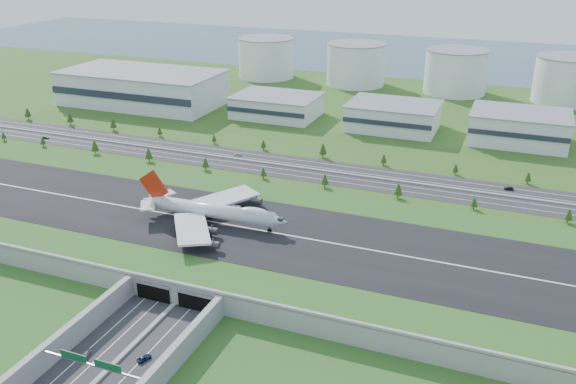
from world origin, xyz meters
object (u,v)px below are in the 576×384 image
(boeing_747, at_px, (213,211))
(car_4, at_px, (46,137))
(fuel_tank_a, at_px, (266,58))
(car_0, at_px, (86,354))
(car_2, at_px, (144,358))
(car_7, at_px, (237,154))
(car_5, at_px, (509,188))

(boeing_747, bearing_deg, car_4, 150.42)
(boeing_747, bearing_deg, fuel_tank_a, 107.16)
(fuel_tank_a, relative_size, car_0, 10.05)
(car_0, relative_size, car_4, 1.09)
(car_2, relative_size, car_7, 0.94)
(boeing_747, height_order, car_0, boeing_747)
(car_4, bearing_deg, car_7, -83.10)
(car_2, distance_m, car_4, 249.10)
(car_5, xyz_separation_m, car_7, (-153.28, -3.15, -0.04))
(car_4, bearing_deg, car_5, -86.15)
(car_2, height_order, car_5, car_5)
(fuel_tank_a, height_order, car_7, fuel_tank_a)
(car_2, xyz_separation_m, car_4, (-185.66, 166.08, 0.12))
(fuel_tank_a, distance_m, car_5, 304.65)
(fuel_tank_a, height_order, car_4, fuel_tank_a)
(fuel_tank_a, height_order, boeing_747, fuel_tank_a)
(car_2, relative_size, car_4, 1.03)
(car_0, bearing_deg, car_5, 45.50)
(car_2, xyz_separation_m, car_5, (97.00, 184.69, 0.12))
(boeing_747, xyz_separation_m, car_7, (-38.58, 102.20, -13.09))
(boeing_747, height_order, car_7, boeing_747)
(car_0, bearing_deg, fuel_tank_a, 92.13)
(boeing_747, height_order, car_2, boeing_747)
(car_4, bearing_deg, car_2, -131.73)
(fuel_tank_a, distance_m, car_4, 232.13)
(car_0, distance_m, car_7, 190.74)
(fuel_tank_a, bearing_deg, car_0, -74.52)
(boeing_747, distance_m, car_7, 110.02)
(fuel_tank_a, bearing_deg, boeing_747, -70.57)
(fuel_tank_a, distance_m, car_7, 221.00)
(boeing_747, distance_m, car_4, 189.48)
(boeing_747, distance_m, car_2, 82.35)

